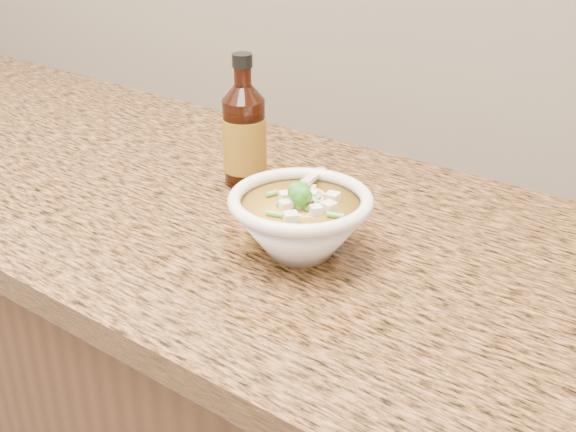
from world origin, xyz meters
The scene contains 4 objects.
cabinet centered at (0.00, 1.68, 0.43)m, with size 4.00×0.65×0.86m, color #361E10.
counter_slab centered at (0.00, 1.68, 0.88)m, with size 4.00×0.68×0.04m, color brown.
soup_bowl centered at (0.27, 1.60, 0.94)m, with size 0.19×0.21×0.10m.
hot_sauce_bottle centered at (0.06, 1.73, 0.98)m, with size 0.08×0.08×0.21m.
Camera 1 is at (0.75, 0.93, 1.37)m, focal length 45.00 mm.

